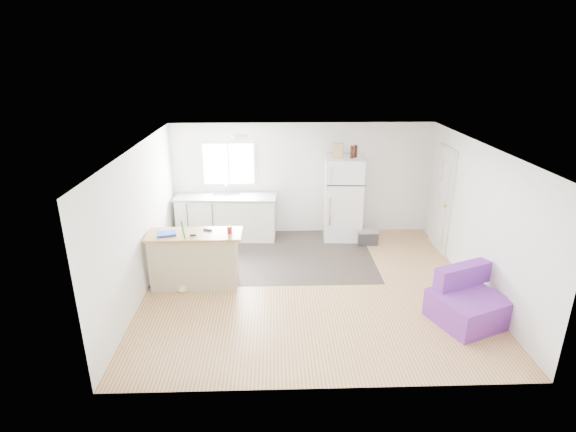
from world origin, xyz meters
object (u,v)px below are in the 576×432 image
object	(u,v)px
refrigerator	(343,198)
purple_seat	(467,303)
bottle_right	(356,151)
blue_tray	(166,234)
cleaner_jug	(209,282)
cardboard_box	(338,151)
red_cup	(230,230)
peninsula	(195,259)
cooler	(367,236)
kitchen_cabinets	(227,217)
mop	(184,279)
bottle_left	(352,152)

from	to	relation	value
refrigerator	purple_seat	world-z (taller)	refrigerator
bottle_right	refrigerator	bearing A→B (deg)	179.99
blue_tray	bottle_right	bearing A→B (deg)	31.33
cleaner_jug	cardboard_box	size ratio (longest dim) A/B	1.02
blue_tray	cardboard_box	size ratio (longest dim) A/B	1.00
purple_seat	bottle_right	world-z (taller)	bottle_right
red_cup	blue_tray	world-z (taller)	red_cup
purple_seat	refrigerator	bearing A→B (deg)	91.13
peninsula	purple_seat	world-z (taller)	peninsula
cooler	purple_seat	world-z (taller)	purple_seat
refrigerator	blue_tray	distance (m)	3.82
red_cup	cardboard_box	world-z (taller)	cardboard_box
kitchen_cabinets	purple_seat	size ratio (longest dim) A/B	1.79
refrigerator	mop	size ratio (longest dim) A/B	1.36
red_cup	cleaner_jug	bearing A→B (deg)	-160.35
mop	bottle_right	size ratio (longest dim) A/B	5.16
kitchen_cabinets	red_cup	xyz separation A→B (m)	(0.27, -2.09, 0.54)
refrigerator	cooler	size ratio (longest dim) A/B	4.07
peninsula	cleaner_jug	distance (m)	0.45
refrigerator	mop	distance (m)	3.77
cooler	purple_seat	bearing A→B (deg)	-74.51
mop	cleaner_jug	bearing A→B (deg)	21.99
kitchen_cabinets	purple_seat	xyz separation A→B (m)	(3.85, -3.28, -0.20)
mop	bottle_right	xyz separation A→B (m)	(3.17, 2.24, 1.64)
peninsula	red_cup	xyz separation A→B (m)	(0.61, -0.01, 0.53)
cleaner_jug	bottle_right	distance (m)	3.93
blue_tray	cardboard_box	distance (m)	3.78
mop	cooler	bearing A→B (deg)	40.79
purple_seat	blue_tray	distance (m)	4.79
purple_seat	cardboard_box	distance (m)	3.88
cleaner_jug	bottle_left	xyz separation A→B (m)	(2.69, 2.10, 1.74)
purple_seat	bottle_left	distance (m)	3.75
kitchen_cabinets	mop	size ratio (longest dim) A/B	1.66
refrigerator	red_cup	size ratio (longest dim) A/B	14.59
mop	cardboard_box	world-z (taller)	cardboard_box
cooler	cleaner_jug	xyz separation A→B (m)	(-3.04, -1.81, -0.03)
refrigerator	bottle_right	bearing A→B (deg)	3.49
mop	blue_tray	xyz separation A→B (m)	(-0.25, 0.16, 0.75)
bottle_right	purple_seat	bearing A→B (deg)	-69.99
mop	cardboard_box	distance (m)	3.93
peninsula	blue_tray	bearing A→B (deg)	-172.96
mop	cardboard_box	bearing A→B (deg)	50.06
refrigerator	cooler	xyz separation A→B (m)	(0.49, -0.37, -0.71)
kitchen_cabinets	cardboard_box	bearing A→B (deg)	0.59
purple_seat	bottle_left	xyz separation A→B (m)	(-1.26, 3.15, 1.60)
cleaner_jug	cardboard_box	world-z (taller)	cardboard_box
refrigerator	bottle_right	distance (m)	1.02
peninsula	bottle_left	bearing A→B (deg)	33.43
refrigerator	cleaner_jug	world-z (taller)	refrigerator
cooler	bottle_right	bearing A→B (deg)	123.97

